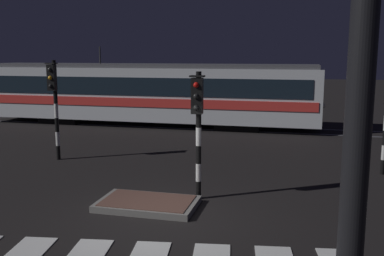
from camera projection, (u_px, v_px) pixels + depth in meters
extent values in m
plane|color=black|center=(161.00, 219.00, 10.16)|extent=(120.00, 120.00, 0.00)
cube|color=#59595E|center=(236.00, 131.00, 21.66)|extent=(80.00, 0.12, 0.03)
cube|color=#59595E|center=(240.00, 126.00, 23.04)|extent=(80.00, 0.12, 0.03)
cube|color=slate|center=(148.00, 204.00, 10.93)|extent=(2.43, 1.47, 0.16)
cube|color=brown|center=(148.00, 200.00, 10.92)|extent=(2.19, 1.32, 0.02)
cylinder|color=black|center=(383.00, 167.00, 13.90)|extent=(0.14, 0.14, 0.47)
cylinder|color=white|center=(384.00, 153.00, 13.82)|extent=(0.14, 0.14, 0.47)
cylinder|color=black|center=(198.00, 190.00, 11.54)|extent=(0.14, 0.14, 0.48)
cylinder|color=white|center=(198.00, 172.00, 11.47)|extent=(0.14, 0.14, 0.48)
cylinder|color=black|center=(199.00, 155.00, 11.39)|extent=(0.14, 0.14, 0.48)
cylinder|color=white|center=(199.00, 137.00, 11.31)|extent=(0.14, 0.14, 0.48)
cylinder|color=black|center=(199.00, 118.00, 11.23)|extent=(0.14, 0.14, 0.48)
cylinder|color=white|center=(199.00, 100.00, 11.15)|extent=(0.14, 0.14, 0.48)
cylinder|color=black|center=(199.00, 81.00, 11.07)|extent=(0.14, 0.14, 0.48)
cube|color=black|center=(197.00, 96.00, 10.97)|extent=(0.28, 0.20, 0.90)
sphere|color=red|center=(196.00, 85.00, 10.81)|extent=(0.14, 0.14, 0.14)
sphere|color=black|center=(196.00, 96.00, 10.86)|extent=(0.14, 0.14, 0.14)
sphere|color=black|center=(196.00, 108.00, 10.91)|extent=(0.14, 0.14, 0.14)
cube|color=black|center=(197.00, 76.00, 10.89)|extent=(0.36, 0.24, 0.04)
cylinder|color=black|center=(58.00, 153.00, 15.83)|extent=(0.14, 0.14, 0.51)
cylinder|color=white|center=(58.00, 139.00, 15.74)|extent=(0.14, 0.14, 0.51)
cylinder|color=black|center=(57.00, 125.00, 15.66)|extent=(0.14, 0.14, 0.51)
cylinder|color=white|center=(56.00, 111.00, 15.58)|extent=(0.14, 0.14, 0.51)
cylinder|color=black|center=(55.00, 96.00, 15.49)|extent=(0.14, 0.14, 0.51)
cylinder|color=white|center=(55.00, 82.00, 15.41)|extent=(0.14, 0.14, 0.51)
cylinder|color=black|center=(54.00, 67.00, 15.32)|extent=(0.14, 0.14, 0.51)
cube|color=black|center=(52.00, 78.00, 15.22)|extent=(0.28, 0.20, 0.90)
sphere|color=black|center=(50.00, 70.00, 15.06)|extent=(0.14, 0.14, 0.14)
sphere|color=orange|center=(50.00, 78.00, 15.11)|extent=(0.14, 0.14, 0.14)
sphere|color=black|center=(51.00, 86.00, 15.16)|extent=(0.14, 0.14, 0.14)
cube|color=black|center=(51.00, 63.00, 15.13)|extent=(0.36, 0.24, 0.04)
cylinder|color=black|center=(365.00, 17.00, 2.76)|extent=(0.18, 0.18, 7.99)
cube|color=silver|center=(148.00, 93.00, 23.22)|extent=(17.74, 2.50, 2.70)
cube|color=red|center=(139.00, 103.00, 22.06)|extent=(17.38, 0.04, 0.44)
cube|color=red|center=(155.00, 98.00, 24.49)|extent=(17.38, 0.04, 0.44)
cube|color=black|center=(139.00, 87.00, 21.93)|extent=(16.85, 0.03, 0.90)
cube|color=#4C4C51|center=(147.00, 66.00, 22.98)|extent=(17.38, 2.30, 0.20)
cylinder|color=#262628|center=(100.00, 56.00, 23.53)|extent=(0.08, 0.08, 1.00)
cube|color=black|center=(239.00, 125.00, 22.31)|extent=(2.20, 2.00, 0.35)
cube|color=black|center=(66.00, 119.00, 24.63)|extent=(2.20, 2.00, 0.35)
sphere|color=#F9F2CC|center=(323.00, 106.00, 21.17)|extent=(0.24, 0.24, 0.24)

